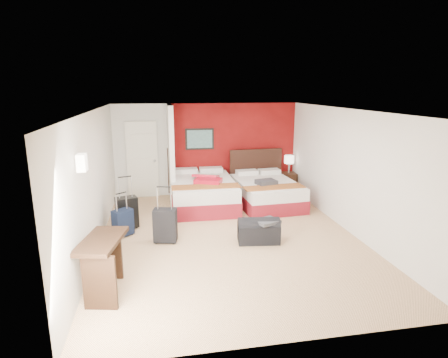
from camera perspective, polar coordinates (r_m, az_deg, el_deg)
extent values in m
plane|color=#DAB386|center=(7.54, 0.77, -8.86)|extent=(6.50, 6.50, 0.00)
cube|color=silver|center=(10.30, -2.66, 4.56)|extent=(5.00, 0.04, 2.50)
cube|color=silver|center=(7.12, -19.35, -0.44)|extent=(0.04, 6.50, 2.50)
cube|color=black|center=(10.17, -3.75, 6.14)|extent=(0.78, 0.03, 0.58)
cube|color=white|center=(5.52, -20.98, 2.37)|extent=(0.12, 0.20, 0.24)
cube|color=maroon|center=(10.40, 1.47, 4.67)|extent=(3.50, 0.04, 2.50)
cube|color=silver|center=(9.59, -8.09, 3.74)|extent=(0.12, 1.20, 2.50)
cube|color=silver|center=(10.21, -12.39, 2.89)|extent=(0.82, 0.06, 2.05)
cube|color=white|center=(9.35, -3.29, -2.16)|extent=(1.59, 2.25, 0.67)
cube|color=white|center=(9.51, 6.50, -2.13)|extent=(1.56, 2.13, 0.61)
cube|color=red|center=(9.17, -2.63, 0.03)|extent=(0.91, 1.03, 0.11)
cube|color=#36363B|center=(9.11, 6.49, -0.50)|extent=(0.53, 0.46, 0.11)
cube|color=#331C11|center=(10.70, 9.82, -0.55)|extent=(0.44, 0.44, 0.57)
cylinder|color=white|center=(10.58, 9.94, 2.24)|extent=(0.29, 0.29, 0.49)
cube|color=black|center=(8.13, -14.65, -5.15)|extent=(0.50, 0.39, 0.65)
cube|color=black|center=(7.27, -8.99, -7.22)|extent=(0.48, 0.35, 0.64)
cube|color=black|center=(7.75, -15.23, -6.63)|extent=(0.44, 0.42, 0.53)
cube|color=black|center=(7.27, 5.33, -8.10)|extent=(0.84, 0.52, 0.40)
cube|color=#3C3D41|center=(7.19, 6.63, -6.45)|extent=(0.53, 0.49, 0.06)
cube|color=black|center=(5.75, -17.97, -12.58)|extent=(0.70, 1.09, 0.84)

